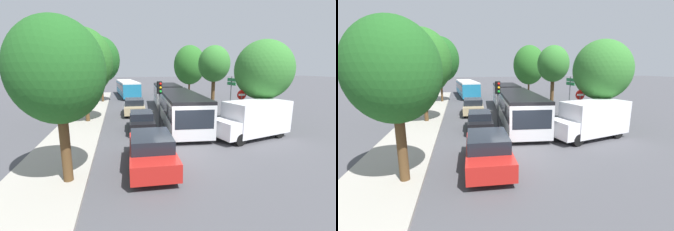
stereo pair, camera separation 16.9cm
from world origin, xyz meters
The scene contains 17 objects.
ground_plane centered at (0.00, 0.00, 0.00)m, with size 200.00×200.00×0.00m, color #47474C.
kerb_strip_left centered at (-5.91, 12.64, 0.07)m, with size 3.20×35.28×0.14m, color #9E998E.
articulated_bus centered at (1.86, 9.47, 1.45)m, with size 4.12×17.07×2.51m.
city_bus_rear centered at (-1.66, 25.29, 1.37)m, with size 3.32×11.16×2.37m.
queued_car_red centered at (-1.69, -1.03, 0.78)m, with size 2.09×4.51×1.54m.
queued_car_black centered at (-1.49, 5.16, 0.68)m, with size 1.84×3.96×1.35m.
queued_car_tan centered at (-1.59, 10.89, 0.76)m, with size 2.04×4.38×1.49m.
white_van centered at (5.21, 1.90, 1.24)m, with size 5.33×3.14×2.31m.
traffic_light centered at (-0.07, 5.69, 2.50)m, with size 0.38×0.40×3.40m.
no_entry_sign centered at (5.58, 4.09, 1.88)m, with size 0.70×0.08×2.82m.
direction_sign_post centered at (6.95, 8.26, 2.55)m, with size 0.10×1.40×3.60m.
tree_left_near centered at (-4.99, -1.84, 4.22)m, with size 3.25×3.25×6.10m.
tree_left_mid centered at (-5.52, 8.30, 4.78)m, with size 4.43×4.43×7.37m.
tree_left_far centered at (-5.02, 19.26, 5.34)m, with size 4.70×4.70×8.15m.
tree_right_near centered at (7.08, 3.97, 4.19)m, with size 4.02×4.02×6.29m.
tree_right_mid centered at (7.02, 12.38, 4.74)m, with size 3.35×3.35×6.67m.
tree_right_far centered at (7.60, 22.72, 4.75)m, with size 4.73×4.73×7.65m.
Camera 1 is at (-2.97, -10.36, 4.35)m, focal length 24.00 mm.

